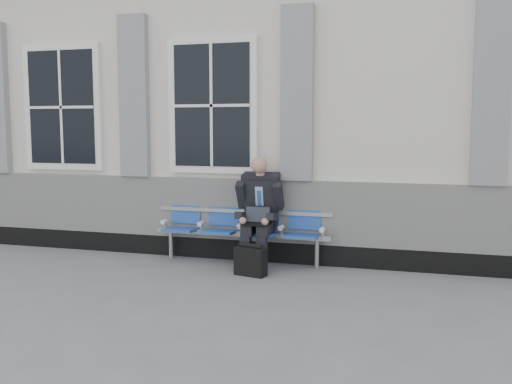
% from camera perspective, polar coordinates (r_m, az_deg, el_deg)
% --- Properties ---
extents(ground, '(70.00, 70.00, 0.00)m').
position_cam_1_polar(ground, '(7.42, -10.77, -8.79)').
color(ground, slate).
rests_on(ground, ground).
extents(station_building, '(14.40, 4.40, 4.49)m').
position_cam_1_polar(station_building, '(10.38, -2.34, 8.05)').
color(station_building, silver).
rests_on(station_building, ground).
extents(bench, '(2.60, 0.47, 0.91)m').
position_cam_1_polar(bench, '(8.19, -1.45, -3.27)').
color(bench, '#9EA0A3').
rests_on(bench, ground).
extents(businessman, '(0.65, 0.87, 1.54)m').
position_cam_1_polar(businessman, '(7.92, 0.33, -1.65)').
color(businessman, black).
rests_on(businessman, ground).
extents(briefcase, '(0.45, 0.27, 0.43)m').
position_cam_1_polar(briefcase, '(7.53, -0.54, -6.89)').
color(briefcase, black).
rests_on(briefcase, ground).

